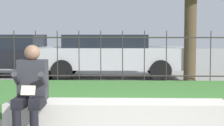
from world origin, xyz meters
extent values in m
cube|color=beige|center=(-0.35, 0.00, 0.21)|extent=(3.07, 0.59, 0.43)
cylinder|color=black|center=(-1.59, -0.63, 0.26)|extent=(0.11, 0.11, 0.34)
cube|color=black|center=(-1.59, -0.42, 0.49)|extent=(0.15, 0.42, 0.13)
cylinder|color=black|center=(-1.37, -0.63, 0.26)|extent=(0.11, 0.11, 0.34)
cube|color=black|center=(-1.37, -0.42, 0.49)|extent=(0.15, 0.42, 0.13)
cube|color=#333338|center=(-1.48, -0.21, 0.76)|extent=(0.38, 0.24, 0.54)
sphere|color=#8C664C|center=(-1.48, -0.23, 1.12)|extent=(0.21, 0.21, 0.21)
cylinder|color=#333338|center=(-1.65, -0.37, 0.78)|extent=(0.08, 0.29, 0.24)
cylinder|color=#333338|center=(-1.31, -0.37, 0.78)|extent=(0.08, 0.29, 0.24)
cube|color=beige|center=(-1.48, -0.47, 0.65)|extent=(0.18, 0.09, 0.13)
cube|color=#3D7533|center=(0.00, 2.26, 0.12)|extent=(11.00, 3.12, 0.25)
cylinder|color=#332D28|center=(0.00, 4.42, 0.29)|extent=(9.00, 0.03, 0.03)
cylinder|color=#332D28|center=(0.00, 4.42, 1.28)|extent=(9.00, 0.03, 0.03)
cylinder|color=#332D28|center=(-3.09, 4.42, 0.73)|extent=(0.02, 0.02, 1.46)
cylinder|color=#332D28|center=(-2.53, 4.42, 0.73)|extent=(0.02, 0.02, 1.46)
cylinder|color=#332D28|center=(-1.97, 4.42, 0.73)|extent=(0.02, 0.02, 1.46)
cylinder|color=#332D28|center=(-1.41, 4.42, 0.73)|extent=(0.02, 0.02, 1.46)
cylinder|color=#332D28|center=(-0.84, 4.42, 0.73)|extent=(0.02, 0.02, 1.46)
cylinder|color=#332D28|center=(-0.28, 4.42, 0.73)|extent=(0.02, 0.02, 1.46)
cylinder|color=#332D28|center=(0.28, 4.42, 0.73)|extent=(0.02, 0.02, 1.46)
cylinder|color=#332D28|center=(0.84, 4.42, 0.73)|extent=(0.02, 0.02, 1.46)
cylinder|color=#332D28|center=(1.41, 4.42, 0.73)|extent=(0.02, 0.02, 1.46)
cylinder|color=#332D28|center=(1.97, 4.42, 0.73)|extent=(0.02, 0.02, 1.46)
cube|color=#B7B7BC|center=(-0.63, 6.41, 0.63)|extent=(4.65, 1.80, 0.64)
cube|color=black|center=(-0.81, 6.41, 1.15)|extent=(2.57, 1.55, 0.39)
cylinder|color=black|center=(0.82, 5.60, 0.31)|extent=(0.63, 0.21, 0.62)
cylinder|color=black|center=(0.79, 7.27, 0.31)|extent=(0.63, 0.21, 0.62)
cylinder|color=black|center=(-2.04, 5.55, 0.31)|extent=(0.63, 0.21, 0.62)
cylinder|color=black|center=(-2.08, 7.22, 0.31)|extent=(0.63, 0.21, 0.62)
cube|color=black|center=(-3.86, 6.85, 0.58)|extent=(4.03, 2.07, 0.52)
cube|color=black|center=(-4.02, 6.86, 1.09)|extent=(2.25, 1.75, 0.51)
cylinder|color=black|center=(-2.70, 5.87, 0.31)|extent=(0.64, 0.24, 0.63)
cylinder|color=black|center=(-2.59, 7.68, 0.31)|extent=(0.64, 0.24, 0.63)
cylinder|color=#4C3D28|center=(1.65, 5.60, 1.79)|extent=(0.34, 0.34, 3.58)
camera|label=1|loc=(-0.25, -5.19, 1.38)|focal=60.00mm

